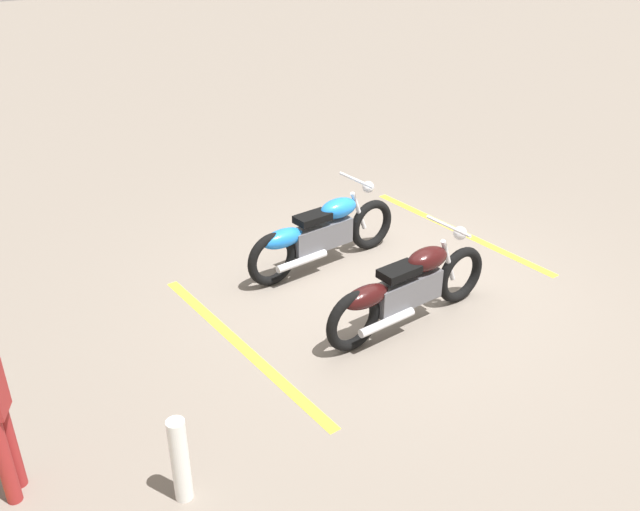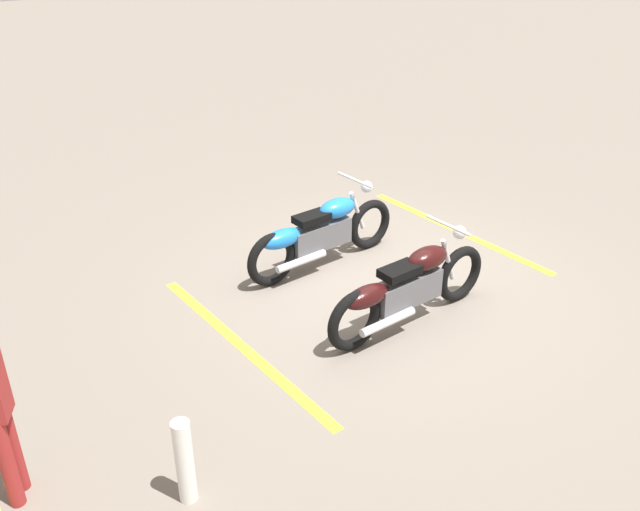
{
  "view_description": "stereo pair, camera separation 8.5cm",
  "coord_description": "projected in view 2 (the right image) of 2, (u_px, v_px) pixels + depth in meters",
  "views": [
    {
      "loc": [
        4.42,
        5.46,
        4.06
      ],
      "look_at": [
        0.94,
        0.0,
        0.65
      ],
      "focal_mm": 37.8,
      "sensor_mm": 36.0,
      "label": 1
    },
    {
      "loc": [
        4.49,
        5.41,
        4.06
      ],
      "look_at": [
        0.94,
        0.0,
        0.65
      ],
      "focal_mm": 37.8,
      "sensor_mm": 36.0,
      "label": 2
    }
  ],
  "objects": [
    {
      "name": "parking_stripe_mid",
      "position": [
        241.0,
        346.0,
        6.94
      ],
      "size": [
        0.36,
        3.2,
        0.01
      ],
      "primitive_type": "cube",
      "rotation": [
        0.0,
        0.0,
        1.65
      ],
      "color": "yellow",
      "rests_on": "ground"
    },
    {
      "name": "motorcycle_dark_foreground",
      "position": [
        407.0,
        287.0,
        7.08
      ],
      "size": [
        2.23,
        0.62,
        1.04
      ],
      "rotation": [
        0.0,
        0.0,
        3.22
      ],
      "color": "black",
      "rests_on": "ground"
    },
    {
      "name": "parking_stripe_near",
      "position": [
        456.0,
        230.0,
        9.37
      ],
      "size": [
        0.36,
        3.2,
        0.01
      ],
      "primitive_type": "cube",
      "rotation": [
        0.0,
        0.0,
        1.65
      ],
      "color": "yellow",
      "rests_on": "ground"
    },
    {
      "name": "bollard_post",
      "position": [
        185.0,
        462.0,
        5.0
      ],
      "size": [
        0.14,
        0.14,
        0.75
      ],
      "primitive_type": "cylinder",
      "color": "white",
      "rests_on": "ground"
    },
    {
      "name": "motorcycle_bright_foreground",
      "position": [
        320.0,
        233.0,
        8.24
      ],
      "size": [
        2.23,
        0.62,
        1.04
      ],
      "rotation": [
        0.0,
        0.0,
        3.23
      ],
      "color": "black",
      "rests_on": "ground"
    },
    {
      "name": "ground_plane",
      "position": [
        385.0,
        283.0,
        8.07
      ],
      "size": [
        60.0,
        60.0,
        0.0
      ],
      "primitive_type": "plane",
      "color": "slate"
    }
  ]
}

